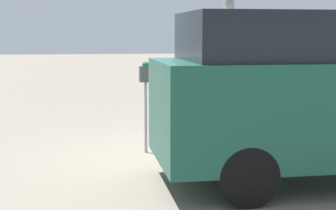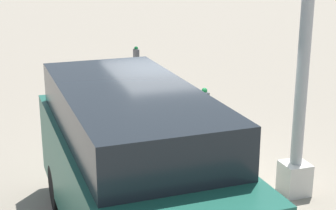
# 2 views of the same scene
# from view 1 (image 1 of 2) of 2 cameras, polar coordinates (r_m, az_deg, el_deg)

# --- Properties ---
(ground_plane) EXTENTS (80.00, 80.00, 0.00)m
(ground_plane) POSITION_cam_1_polar(r_m,az_deg,el_deg) (8.14, 1.06, -6.05)
(ground_plane) COLOR gray
(parking_meter_near) EXTENTS (0.21, 0.13, 1.52)m
(parking_meter_near) POSITION_cam_1_polar(r_m,az_deg,el_deg) (8.42, -2.50, 2.15)
(parking_meter_near) COLOR #9E9EA3
(parking_meter_near) RESTS_ON ground
(lamp_post) EXTENTS (0.44, 0.44, 6.08)m
(lamp_post) POSITION_cam_1_polar(r_m,az_deg,el_deg) (9.63, 6.75, 9.87)
(lamp_post) COLOR beige
(lamp_post) RESTS_ON ground
(parked_van) EXTENTS (4.84, 1.95, 2.23)m
(parked_van) POSITION_cam_1_polar(r_m,az_deg,el_deg) (7.12, 18.11, 1.43)
(parked_van) COLOR #195142
(parked_van) RESTS_ON ground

